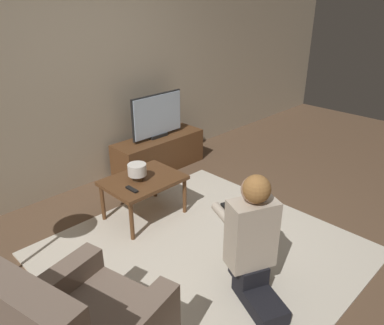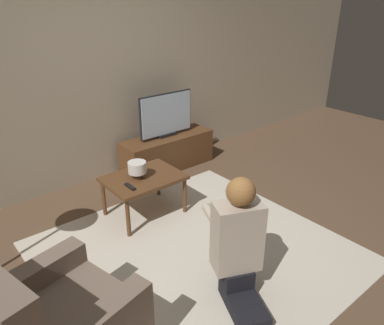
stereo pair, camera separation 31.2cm
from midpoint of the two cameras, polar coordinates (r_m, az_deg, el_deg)
name	(u,v)px [view 1 (the left image)]	position (r m, az deg, el deg)	size (l,w,h in m)	color
ground_plane	(204,253)	(3.38, -0.88, -13.77)	(10.00, 10.00, 0.00)	brown
wall_back	(74,74)	(4.33, -19.53, 12.59)	(10.00, 0.06, 2.60)	tan
rug	(204,253)	(3.37, -0.88, -13.66)	(2.40, 2.35, 0.02)	beige
tv_stand	(159,153)	(4.82, -6.91, 1.42)	(1.21, 0.40, 0.43)	brown
tv	(157,116)	(4.66, -7.24, 7.06)	(0.76, 0.08, 0.55)	black
coffee_table	(143,183)	(3.72, -9.82, -3.19)	(0.74, 0.55, 0.43)	brown
person_kneeling	(252,238)	(2.72, 5.91, -11.51)	(0.55, 0.84, 0.98)	black
table_lamp	(137,171)	(3.64, -10.80, -1.28)	(0.18, 0.18, 0.17)	#4C3823
remote	(132,189)	(3.51, -11.68, -4.08)	(0.04, 0.15, 0.02)	black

